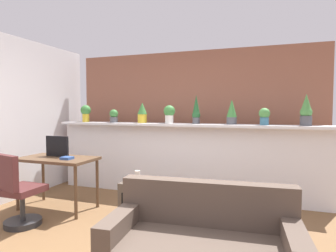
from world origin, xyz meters
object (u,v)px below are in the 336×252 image
(potted_plant_4, at_px, (196,110))
(side_cube_shelf, at_px, (138,200))
(potted_plant_5, at_px, (232,112))
(couch, at_px, (202,250))
(potted_plant_7, at_px, (306,111))
(office_chair, at_px, (18,196))
(desk, at_px, (57,163))
(potted_plant_2, at_px, (142,112))
(vase_on_shelf, at_px, (137,176))
(book_on_desk, at_px, (67,158))
(potted_plant_1, at_px, (114,116))
(tv_monitor, at_px, (57,146))
(potted_plant_6, at_px, (264,116))
(potted_plant_0, at_px, (86,112))
(potted_plant_3, at_px, (169,113))

(potted_plant_4, height_order, side_cube_shelf, potted_plant_4)
(potted_plant_4, bearing_deg, potted_plant_5, -0.69)
(side_cube_shelf, relative_size, couch, 0.31)
(potted_plant_4, height_order, potted_plant_7, potted_plant_4)
(potted_plant_7, xyz_separation_m, side_cube_shelf, (-2.10, -1.16, -1.17))
(potted_plant_7, distance_m, office_chair, 4.01)
(office_chair, distance_m, side_cube_shelf, 1.48)
(desk, height_order, couch, couch)
(potted_plant_2, distance_m, vase_on_shelf, 1.48)
(desk, distance_m, book_on_desk, 0.26)
(potted_plant_1, distance_m, tv_monitor, 1.19)
(potted_plant_6, xyz_separation_m, side_cube_shelf, (-1.53, -1.13, -1.10))
(potted_plant_0, xyz_separation_m, side_cube_shelf, (1.61, -1.14, -1.14))
(potted_plant_2, height_order, potted_plant_5, potted_plant_5)
(potted_plant_7, height_order, desk, potted_plant_7)
(potted_plant_4, bearing_deg, potted_plant_3, -172.19)
(potted_plant_5, bearing_deg, desk, -152.51)
(desk, xyz_separation_m, tv_monitor, (-0.07, 0.08, 0.24))
(potted_plant_2, bearing_deg, office_chair, -113.35)
(potted_plant_2, height_order, potted_plant_4, potted_plant_4)
(tv_monitor, bearing_deg, desk, -50.24)
(book_on_desk, bearing_deg, potted_plant_2, 65.65)
(potted_plant_2, distance_m, couch, 2.97)
(desk, bearing_deg, potted_plant_3, 41.36)
(potted_plant_0, bearing_deg, potted_plant_3, -0.65)
(potted_plant_6, bearing_deg, book_on_desk, -154.25)
(desk, xyz_separation_m, vase_on_shelf, (1.25, 0.04, -0.10))
(potted_plant_3, relative_size, potted_plant_6, 1.18)
(potted_plant_7, distance_m, couch, 2.72)
(potted_plant_4, relative_size, side_cube_shelf, 0.94)
(potted_plant_5, bearing_deg, potted_plant_6, -4.60)
(book_on_desk, bearing_deg, side_cube_shelf, 6.01)
(potted_plant_0, distance_m, office_chair, 2.14)
(potted_plant_6, xyz_separation_m, couch, (-0.42, -2.24, -1.07))
(potted_plant_7, distance_m, side_cube_shelf, 2.67)
(potted_plant_0, height_order, couch, potted_plant_0)
(potted_plant_7, bearing_deg, potted_plant_1, -178.88)
(tv_monitor, xyz_separation_m, vase_on_shelf, (1.32, -0.04, -0.33))
(potted_plant_2, relative_size, desk, 0.32)
(tv_monitor, distance_m, office_chair, 0.93)
(tv_monitor, bearing_deg, potted_plant_6, 20.75)
(potted_plant_7, xyz_separation_m, desk, (-3.37, -1.20, -0.75))
(potted_plant_4, bearing_deg, potted_plant_2, -178.59)
(couch, bearing_deg, potted_plant_7, 66.52)
(potted_plant_0, height_order, vase_on_shelf, potted_plant_0)
(potted_plant_1, distance_m, couch, 3.23)
(potted_plant_3, xyz_separation_m, tv_monitor, (-1.38, -1.07, -0.48))
(potted_plant_5, height_order, office_chair, potted_plant_5)
(potted_plant_5, height_order, potted_plant_7, potted_plant_7)
(vase_on_shelf, bearing_deg, couch, -44.72)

